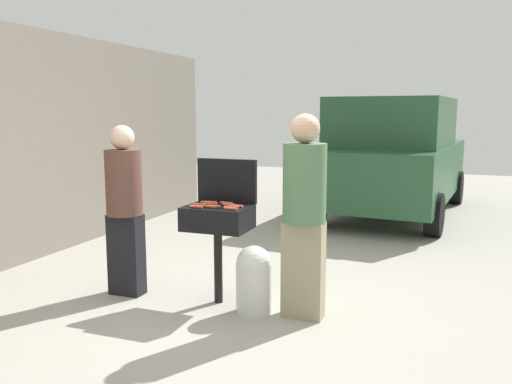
{
  "coord_description": "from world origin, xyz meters",
  "views": [
    {
      "loc": [
        1.85,
        -4.37,
        1.8
      ],
      "look_at": [
        0.0,
        0.57,
        1.0
      ],
      "focal_mm": 37.5,
      "sensor_mm": 36.0,
      "label": 1
    }
  ],
  "objects_px": {
    "hot_dog_7": "(227,203)",
    "propane_tank": "(254,278)",
    "hot_dog_9": "(232,207)",
    "parked_minivan": "(394,156)",
    "hot_dog_5": "(211,207)",
    "hot_dog_1": "(229,205)",
    "hot_dog_11": "(196,207)",
    "hot_dog_3": "(231,209)",
    "hot_dog_8": "(200,204)",
    "person_left": "(125,204)",
    "hot_dog_12": "(211,202)",
    "hot_dog_4": "(214,206)",
    "hot_dog_6": "(236,206)",
    "hot_dog_10": "(197,206)",
    "hot_dog_0": "(207,203)",
    "person_right": "(304,209)",
    "hot_dog_2": "(211,204)",
    "bbq_grill": "(218,221)"
  },
  "relations": [
    {
      "from": "hot_dog_7",
      "to": "propane_tank",
      "type": "relative_size",
      "value": 0.21
    },
    {
      "from": "hot_dog_9",
      "to": "parked_minivan",
      "type": "bearing_deg",
      "value": 80.45
    },
    {
      "from": "hot_dog_5",
      "to": "parked_minivan",
      "type": "bearing_deg",
      "value": 78.53
    },
    {
      "from": "hot_dog_1",
      "to": "parked_minivan",
      "type": "relative_size",
      "value": 0.03
    },
    {
      "from": "hot_dog_5",
      "to": "hot_dog_11",
      "type": "height_order",
      "value": "same"
    },
    {
      "from": "hot_dog_5",
      "to": "hot_dog_3",
      "type": "bearing_deg",
      "value": -7.06
    },
    {
      "from": "hot_dog_8",
      "to": "hot_dog_3",
      "type": "bearing_deg",
      "value": -14.77
    },
    {
      "from": "hot_dog_1",
      "to": "person_left",
      "type": "bearing_deg",
      "value": -172.47
    },
    {
      "from": "hot_dog_9",
      "to": "hot_dog_12",
      "type": "relative_size",
      "value": 1.0
    },
    {
      "from": "hot_dog_12",
      "to": "hot_dog_9",
      "type": "bearing_deg",
      "value": -30.68
    },
    {
      "from": "person_left",
      "to": "hot_dog_9",
      "type": "bearing_deg",
      "value": -9.83
    },
    {
      "from": "hot_dog_4",
      "to": "propane_tank",
      "type": "bearing_deg",
      "value": -7.2
    },
    {
      "from": "hot_dog_3",
      "to": "hot_dog_9",
      "type": "relative_size",
      "value": 1.0
    },
    {
      "from": "hot_dog_6",
      "to": "hot_dog_7",
      "type": "distance_m",
      "value": 0.19
    },
    {
      "from": "hot_dog_8",
      "to": "hot_dog_10",
      "type": "relative_size",
      "value": 1.0
    },
    {
      "from": "hot_dog_0",
      "to": "person_right",
      "type": "relative_size",
      "value": 0.07
    },
    {
      "from": "hot_dog_9",
      "to": "hot_dog_11",
      "type": "height_order",
      "value": "same"
    },
    {
      "from": "hot_dog_2",
      "to": "parked_minivan",
      "type": "relative_size",
      "value": 0.03
    },
    {
      "from": "hot_dog_4",
      "to": "hot_dog_10",
      "type": "xyz_separation_m",
      "value": [
        -0.14,
        -0.05,
        0.0
      ]
    },
    {
      "from": "hot_dog_0",
      "to": "hot_dog_2",
      "type": "distance_m",
      "value": 0.08
    },
    {
      "from": "hot_dog_5",
      "to": "parked_minivan",
      "type": "height_order",
      "value": "parked_minivan"
    },
    {
      "from": "person_right",
      "to": "hot_dog_2",
      "type": "bearing_deg",
      "value": -14.01
    },
    {
      "from": "hot_dog_8",
      "to": "hot_dog_2",
      "type": "bearing_deg",
      "value": 37.06
    },
    {
      "from": "hot_dog_2",
      "to": "hot_dog_9",
      "type": "bearing_deg",
      "value": -20.78
    },
    {
      "from": "hot_dog_3",
      "to": "parked_minivan",
      "type": "bearing_deg",
      "value": 80.78
    },
    {
      "from": "hot_dog_1",
      "to": "parked_minivan",
      "type": "xyz_separation_m",
      "value": [
        0.95,
        5.08,
        0.08
      ]
    },
    {
      "from": "hot_dog_8",
      "to": "hot_dog_10",
      "type": "xyz_separation_m",
      "value": [
        0.02,
        -0.09,
        0.0
      ]
    },
    {
      "from": "hot_dog_7",
      "to": "hot_dog_8",
      "type": "xyz_separation_m",
      "value": [
        -0.2,
        -0.16,
        0.0
      ]
    },
    {
      "from": "hot_dog_2",
      "to": "hot_dog_6",
      "type": "xyz_separation_m",
      "value": [
        0.26,
        -0.02,
        0.0
      ]
    },
    {
      "from": "hot_dog_4",
      "to": "hot_dog_7",
      "type": "xyz_separation_m",
      "value": [
        0.04,
        0.2,
        0.0
      ]
    },
    {
      "from": "hot_dog_8",
      "to": "person_left",
      "type": "height_order",
      "value": "person_left"
    },
    {
      "from": "hot_dog_2",
      "to": "parked_minivan",
      "type": "bearing_deg",
      "value": 77.62
    },
    {
      "from": "propane_tank",
      "to": "hot_dog_9",
      "type": "bearing_deg",
      "value": 165.63
    },
    {
      "from": "hot_dog_1",
      "to": "hot_dog_5",
      "type": "xyz_separation_m",
      "value": [
        -0.11,
        -0.15,
        0.0
      ]
    },
    {
      "from": "hot_dog_2",
      "to": "hot_dog_6",
      "type": "height_order",
      "value": "same"
    },
    {
      "from": "hot_dog_6",
      "to": "hot_dog_8",
      "type": "height_order",
      "value": "same"
    },
    {
      "from": "propane_tank",
      "to": "hot_dog_3",
      "type": "bearing_deg",
      "value": -178.8
    },
    {
      "from": "hot_dog_0",
      "to": "hot_dog_11",
      "type": "bearing_deg",
      "value": -89.11
    },
    {
      "from": "hot_dog_8",
      "to": "parked_minivan",
      "type": "xyz_separation_m",
      "value": [
        1.21,
        5.16,
        0.08
      ]
    },
    {
      "from": "hot_dog_2",
      "to": "hot_dog_0",
      "type": "bearing_deg",
      "value": 144.36
    },
    {
      "from": "hot_dog_5",
      "to": "hot_dog_12",
      "type": "xyz_separation_m",
      "value": [
        -0.1,
        0.21,
        0.0
      ]
    },
    {
      "from": "hot_dog_10",
      "to": "hot_dog_1",
      "type": "bearing_deg",
      "value": 35.29
    },
    {
      "from": "hot_dog_9",
      "to": "person_left",
      "type": "xyz_separation_m",
      "value": [
        -1.12,
        -0.03,
        -0.04
      ]
    },
    {
      "from": "hot_dog_2",
      "to": "hot_dog_5",
      "type": "bearing_deg",
      "value": -66.58
    },
    {
      "from": "hot_dog_4",
      "to": "parked_minivan",
      "type": "bearing_deg",
      "value": 78.65
    },
    {
      "from": "bbq_grill",
      "to": "hot_dog_3",
      "type": "xyz_separation_m",
      "value": [
        0.19,
        -0.14,
        0.16
      ]
    },
    {
      "from": "person_right",
      "to": "parked_minivan",
      "type": "distance_m",
      "value": 5.19
    },
    {
      "from": "hot_dog_0",
      "to": "hot_dog_8",
      "type": "distance_m",
      "value": 0.12
    },
    {
      "from": "hot_dog_3",
      "to": "propane_tank",
      "type": "height_order",
      "value": "hot_dog_3"
    },
    {
      "from": "hot_dog_5",
      "to": "hot_dog_8",
      "type": "relative_size",
      "value": 1.0
    }
  ]
}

